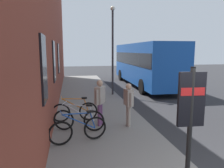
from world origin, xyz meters
TOP-DOWN VIEW (x-y plane):
  - ground at (6.00, -1.00)m, footprint 60.00×60.00m
  - sidewalk_pavement at (8.00, 1.75)m, footprint 24.00×3.50m
  - station_facade at (8.99, 3.80)m, footprint 22.00×0.65m
  - bicycle_leaning_wall at (2.88, 2.67)m, footprint 0.58×1.74m
  - bicycle_by_door at (3.83, 2.62)m, footprint 0.64×1.72m
  - bicycle_beside_lamp at (4.87, 2.73)m, footprint 0.48×1.77m
  - transit_info_sign at (0.50, 0.52)m, footprint 0.12×0.55m
  - city_bus at (13.21, -3.00)m, footprint 10.56×2.83m
  - pedestrian_by_facade at (4.24, 1.84)m, footprint 0.56×0.45m
  - pedestrian_crossing_street at (3.95, 0.85)m, footprint 0.60×0.27m
  - street_lamp at (9.61, 0.30)m, footprint 0.28×0.28m

SIDE VIEW (x-z plane):
  - ground at x=6.00m, z-range 0.00..0.00m
  - sidewalk_pavement at x=8.00m, z-range 0.00..0.12m
  - bicycle_by_door at x=3.83m, z-range 0.02..1.00m
  - bicycle_beside_lamp at x=4.87m, z-range 0.02..1.00m
  - bicycle_leaning_wall at x=2.88m, z-range 0.02..1.00m
  - pedestrian_crossing_street at x=3.95m, z-range 0.29..1.86m
  - pedestrian_by_facade at x=4.24m, z-range 0.30..1.97m
  - transit_info_sign at x=0.50m, z-range 0.52..2.92m
  - city_bus at x=13.21m, z-range 0.24..3.59m
  - street_lamp at x=9.61m, z-range 0.60..5.90m
  - station_facade at x=8.99m, z-range 0.00..9.11m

